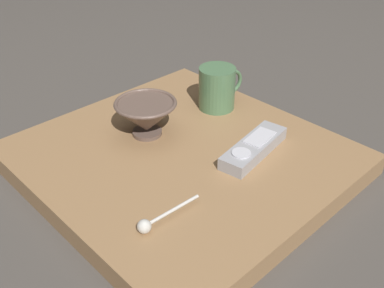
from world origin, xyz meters
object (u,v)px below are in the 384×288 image
Objects in this scene: teaspoon at (151,222)px; cereal_bowl at (146,116)px; coffee_mug at (218,88)px; tv_remote_near at (254,148)px.

cereal_bowl is at bearing -37.74° from teaspoon.
coffee_mug reaches higher than cereal_bowl.
tv_remote_near is (-0.20, -0.11, -0.03)m from cereal_bowl.
coffee_mug is 0.64× the size of tv_remote_near.
coffee_mug is at bearing -60.78° from teaspoon.
tv_remote_near is at bearing -85.30° from teaspoon.
cereal_bowl reaches higher than tv_remote_near.
teaspoon is at bearing 94.70° from tv_remote_near.
cereal_bowl is 0.29m from teaspoon.
cereal_bowl is 1.10× the size of coffee_mug.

